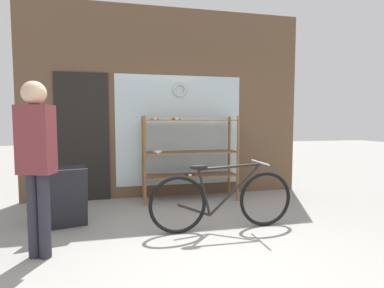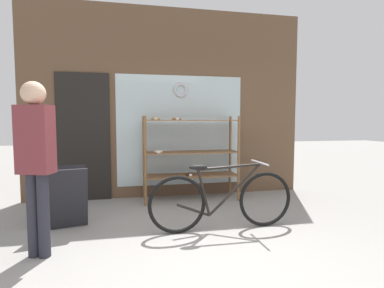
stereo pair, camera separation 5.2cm
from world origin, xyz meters
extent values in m
plane|color=gray|center=(0.00, 0.00, 0.00)|extent=(30.00, 30.00, 0.00)
cube|color=brown|center=(0.00, 2.67, 1.62)|extent=(4.81, 0.08, 3.24)
cube|color=silver|center=(0.20, 2.62, 1.15)|extent=(2.19, 0.02, 1.90)
cube|color=black|center=(-1.41, 2.61, 1.05)|extent=(0.84, 0.03, 2.10)
torus|color=#B7B7BC|center=(0.20, 2.60, 1.85)|extent=(0.26, 0.06, 0.26)
cylinder|color=brown|center=(-0.44, 2.07, 0.70)|extent=(0.04, 0.04, 1.40)
cylinder|color=brown|center=(1.07, 2.07, 0.70)|extent=(0.04, 0.04, 1.40)
cylinder|color=brown|center=(-0.44, 2.51, 0.70)|extent=(0.04, 0.04, 1.40)
cylinder|color=brown|center=(1.07, 2.51, 0.70)|extent=(0.04, 0.04, 1.40)
cube|color=brown|center=(0.32, 2.29, 0.41)|extent=(1.56, 0.48, 0.02)
cube|color=brown|center=(0.32, 2.29, 0.80)|extent=(1.56, 0.48, 0.02)
cube|color=brown|center=(0.32, 2.29, 1.33)|extent=(1.56, 0.48, 0.02)
torus|color=#B27A42|center=(0.08, 2.28, 1.35)|extent=(0.15, 0.15, 0.04)
cube|color=white|center=(0.08, 2.19, 1.35)|extent=(0.05, 0.00, 0.04)
torus|color=#4C2D1E|center=(0.29, 2.25, 0.44)|extent=(0.14, 0.14, 0.03)
cube|color=white|center=(0.29, 2.17, 0.44)|extent=(0.05, 0.00, 0.04)
torus|color=tan|center=(-0.26, 2.37, 1.36)|extent=(0.15, 0.15, 0.04)
cube|color=white|center=(-0.26, 2.28, 1.35)|extent=(0.05, 0.00, 0.04)
torus|color=beige|center=(-0.23, 2.19, 0.83)|extent=(0.14, 0.14, 0.04)
cube|color=white|center=(-0.23, 2.11, 0.83)|extent=(0.05, 0.00, 0.04)
torus|color=black|center=(-0.14, 0.84, 0.34)|extent=(0.69, 0.06, 0.69)
torus|color=black|center=(0.98, 0.86, 0.34)|extent=(0.69, 0.06, 0.69)
cylinder|color=black|center=(0.57, 0.85, 0.49)|extent=(0.66, 0.05, 0.62)
cylinder|color=black|center=(0.50, 0.85, 0.77)|extent=(0.78, 0.05, 0.07)
cylinder|color=black|center=(0.18, 0.85, 0.47)|extent=(0.17, 0.04, 0.57)
cylinder|color=black|center=(0.06, 0.84, 0.27)|extent=(0.40, 0.04, 0.18)
ellipsoid|color=black|center=(0.11, 0.85, 0.78)|extent=(0.22, 0.09, 0.06)
cylinder|color=#B2B2B7|center=(0.90, 0.86, 0.81)|extent=(0.03, 0.46, 0.02)
cube|color=#232328|center=(-1.43, 1.21, 0.38)|extent=(0.53, 0.30, 0.75)
cube|color=#232328|center=(-1.47, 1.38, 0.38)|extent=(0.53, 0.30, 0.75)
cylinder|color=#282833|center=(-1.60, 0.54, 0.41)|extent=(0.11, 0.11, 0.82)
cylinder|color=#282833|center=(-1.49, 0.50, 0.41)|extent=(0.11, 0.11, 0.82)
cube|color=brown|center=(-1.54, 0.52, 1.14)|extent=(0.36, 0.27, 0.65)
sphere|color=tan|center=(-1.54, 0.52, 1.58)|extent=(0.22, 0.22, 0.22)
camera|label=1|loc=(-0.71, -2.54, 1.32)|focal=28.00mm
camera|label=2|loc=(-0.66, -2.55, 1.32)|focal=28.00mm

